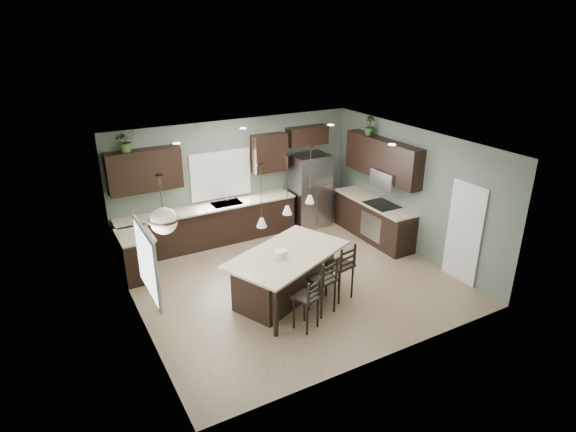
# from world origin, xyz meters

# --- Properties ---
(ground) EXTENTS (6.00, 6.00, 0.00)m
(ground) POSITION_xyz_m (0.00, 0.00, 0.00)
(ground) COLOR #9E8466
(ground) RESTS_ON ground
(pantry_door) EXTENTS (0.04, 0.82, 2.04)m
(pantry_door) POSITION_xyz_m (2.98, -1.55, 1.02)
(pantry_door) COLOR white
(pantry_door) RESTS_ON ground
(window_back) EXTENTS (1.35, 0.02, 1.00)m
(window_back) POSITION_xyz_m (-0.40, 2.73, 1.55)
(window_back) COLOR white
(window_back) RESTS_ON room_shell
(window_left) EXTENTS (0.02, 1.10, 1.00)m
(window_left) POSITION_xyz_m (-2.98, -0.80, 1.55)
(window_left) COLOR white
(window_left) RESTS_ON room_shell
(left_return_cabs) EXTENTS (0.60, 0.90, 0.90)m
(left_return_cabs) POSITION_xyz_m (-2.70, 1.70, 0.45)
(left_return_cabs) COLOR black
(left_return_cabs) RESTS_ON ground
(left_return_countertop) EXTENTS (0.66, 0.96, 0.04)m
(left_return_countertop) POSITION_xyz_m (-2.68, 1.70, 0.92)
(left_return_countertop) COLOR beige
(left_return_countertop) RESTS_ON left_return_cabs
(back_lower_cabs) EXTENTS (4.20, 0.60, 0.90)m
(back_lower_cabs) POSITION_xyz_m (-0.85, 2.45, 0.45)
(back_lower_cabs) COLOR black
(back_lower_cabs) RESTS_ON ground
(back_countertop) EXTENTS (4.20, 0.66, 0.04)m
(back_countertop) POSITION_xyz_m (-0.85, 2.43, 0.92)
(back_countertop) COLOR beige
(back_countertop) RESTS_ON back_lower_cabs
(sink_inset) EXTENTS (0.70, 0.45, 0.01)m
(sink_inset) POSITION_xyz_m (-0.40, 2.43, 0.94)
(sink_inset) COLOR gray
(sink_inset) RESTS_ON back_countertop
(faucet) EXTENTS (0.02, 0.02, 0.28)m
(faucet) POSITION_xyz_m (-0.40, 2.40, 1.08)
(faucet) COLOR silver
(faucet) RESTS_ON back_countertop
(back_upper_left) EXTENTS (1.55, 0.34, 0.90)m
(back_upper_left) POSITION_xyz_m (-2.15, 2.58, 1.95)
(back_upper_left) COLOR black
(back_upper_left) RESTS_ON room_shell
(back_upper_right) EXTENTS (0.85, 0.34, 0.90)m
(back_upper_right) POSITION_xyz_m (0.80, 2.58, 1.95)
(back_upper_right) COLOR black
(back_upper_right) RESTS_ON room_shell
(fridge_header) EXTENTS (1.05, 0.34, 0.45)m
(fridge_header) POSITION_xyz_m (1.85, 2.58, 2.25)
(fridge_header) COLOR black
(fridge_header) RESTS_ON room_shell
(right_lower_cabs) EXTENTS (0.60, 2.35, 0.90)m
(right_lower_cabs) POSITION_xyz_m (2.70, 0.87, 0.45)
(right_lower_cabs) COLOR black
(right_lower_cabs) RESTS_ON ground
(right_countertop) EXTENTS (0.66, 2.35, 0.04)m
(right_countertop) POSITION_xyz_m (2.68, 0.87, 0.92)
(right_countertop) COLOR beige
(right_countertop) RESTS_ON right_lower_cabs
(cooktop) EXTENTS (0.58, 0.75, 0.02)m
(cooktop) POSITION_xyz_m (2.68, 0.60, 0.94)
(cooktop) COLOR black
(cooktop) RESTS_ON right_countertop
(wall_oven_front) EXTENTS (0.01, 0.72, 0.60)m
(wall_oven_front) POSITION_xyz_m (2.40, 0.60, 0.45)
(wall_oven_front) COLOR gray
(wall_oven_front) RESTS_ON right_lower_cabs
(right_upper_cabs) EXTENTS (0.34, 2.35, 0.90)m
(right_upper_cabs) POSITION_xyz_m (2.83, 0.87, 1.95)
(right_upper_cabs) COLOR black
(right_upper_cabs) RESTS_ON room_shell
(microwave) EXTENTS (0.40, 0.75, 0.40)m
(microwave) POSITION_xyz_m (2.78, 0.60, 1.55)
(microwave) COLOR gray
(microwave) RESTS_ON right_upper_cabs
(refrigerator) EXTENTS (0.90, 0.74, 1.85)m
(refrigerator) POSITION_xyz_m (1.76, 2.29, 0.93)
(refrigerator) COLOR gray
(refrigerator) RESTS_ON ground
(kitchen_island) EXTENTS (2.62, 2.12, 0.92)m
(kitchen_island) POSITION_xyz_m (-0.40, -0.48, 0.46)
(kitchen_island) COLOR black
(kitchen_island) RESTS_ON ground
(serving_dish) EXTENTS (0.24, 0.24, 0.14)m
(serving_dish) POSITION_xyz_m (-0.59, -0.56, 0.99)
(serving_dish) COLOR silver
(serving_dish) RESTS_ON kitchen_island
(bar_stool_left) EXTENTS (0.48, 0.48, 1.00)m
(bar_stool_left) POSITION_xyz_m (-0.61, -1.50, 0.50)
(bar_stool_left) COLOR black
(bar_stool_left) RESTS_ON ground
(bar_stool_center) EXTENTS (0.47, 0.47, 1.09)m
(bar_stool_center) POSITION_xyz_m (-0.10, -1.21, 0.55)
(bar_stool_center) COLOR black
(bar_stool_center) RESTS_ON ground
(bar_stool_right) EXTENTS (0.49, 0.49, 1.14)m
(bar_stool_right) POSITION_xyz_m (0.45, -0.96, 0.57)
(bar_stool_right) COLOR black
(bar_stool_right) RESTS_ON ground
(pendant_left) EXTENTS (0.17, 0.17, 1.10)m
(pendant_left) POSITION_xyz_m (-1.04, -0.76, 2.25)
(pendant_left) COLOR white
(pendant_left) RESTS_ON room_shell
(pendant_center) EXTENTS (0.17, 0.17, 1.10)m
(pendant_center) POSITION_xyz_m (-0.40, -0.48, 2.25)
(pendant_center) COLOR white
(pendant_center) RESTS_ON room_shell
(pendant_right) EXTENTS (0.17, 0.17, 1.10)m
(pendant_right) POSITION_xyz_m (0.24, -0.20, 2.25)
(pendant_right) COLOR silver
(pendant_right) RESTS_ON room_shell
(chandelier) EXTENTS (0.46, 0.46, 0.96)m
(chandelier) POSITION_xyz_m (-2.60, -0.55, 2.32)
(chandelier) COLOR #F0E5C4
(chandelier) RESTS_ON room_shell
(plant_back_left) EXTENTS (0.42, 0.36, 0.46)m
(plant_back_left) POSITION_xyz_m (-2.46, 2.55, 2.63)
(plant_back_left) COLOR #335023
(plant_back_left) RESTS_ON back_upper_left
(plant_right_wall) EXTENTS (0.30, 0.30, 0.44)m
(plant_right_wall) POSITION_xyz_m (2.80, 1.38, 2.62)
(plant_right_wall) COLOR #2B4C21
(plant_right_wall) RESTS_ON right_upper_cabs
(room_shell) EXTENTS (6.00, 6.00, 6.00)m
(room_shell) POSITION_xyz_m (0.00, 0.00, 1.70)
(room_shell) COLOR #5D6B5E
(room_shell) RESTS_ON ground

